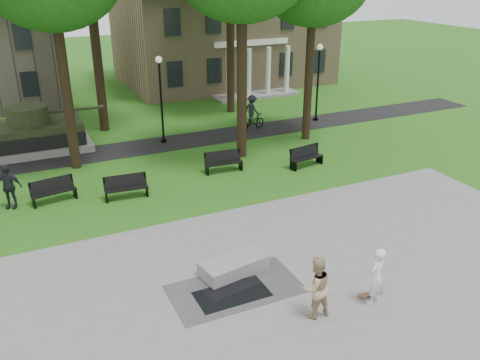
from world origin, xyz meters
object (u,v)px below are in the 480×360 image
Objects in this scene: concrete_block at (234,265)px; park_bench_0 at (53,190)px; friend_watching at (316,287)px; skateboarder at (376,276)px; cyclist at (252,116)px.

park_bench_0 reaches higher than concrete_block.
friend_watching is 12.37m from park_bench_0.
skateboarder is at bearing -46.86° from concrete_block.
concrete_block is at bearing 133.48° from cyclist.
skateboarder is 0.96× the size of park_bench_0.
concrete_block is at bearing -69.94° from park_bench_0.
concrete_block is 15.17m from cyclist.
skateboarder is at bearing 147.65° from cyclist.
skateboarder reaches higher than concrete_block.
concrete_block is at bearing -69.05° from friend_watching.
skateboarder is at bearing -65.65° from park_bench_0.
cyclist is at bearing -126.03° from skateboarder.
friend_watching reaches higher than park_bench_0.
cyclist is at bearing -110.24° from friend_watching.
concrete_block is 1.18× the size of friend_watching.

